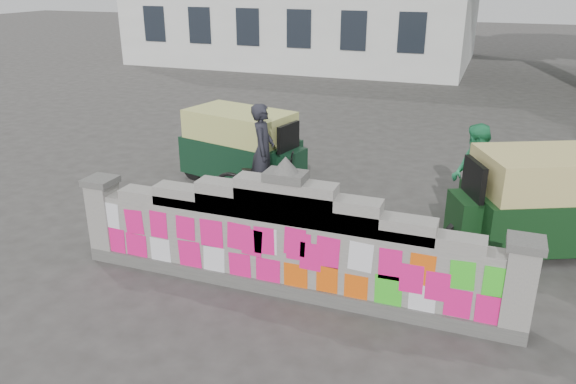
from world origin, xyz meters
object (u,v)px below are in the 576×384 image
Objects in this scene: cyclist_bike at (263,181)px; pedestrian at (474,175)px; cyclist_rider at (263,163)px; rickshaw_left at (243,145)px; rickshaw_right at (547,200)px.

pedestrian is at bearing -94.98° from cyclist_bike.
pedestrian is at bearing -94.98° from cyclist_rider.
rickshaw_right is (5.90, -1.23, 0.05)m from rickshaw_left.
rickshaw_left is 0.95× the size of rickshaw_right.
cyclist_rider is 3.83m from pedestrian.
cyclist_rider is (0.00, 0.00, 0.36)m from cyclist_bike.
cyclist_rider is 0.62× the size of rickshaw_left.
rickshaw_left is at bearing 25.65° from cyclist_rider.
pedestrian is 0.60× the size of rickshaw_right.
rickshaw_left is (-4.74, 0.59, -0.11)m from pedestrian.
cyclist_bike is 1.09× the size of pedestrian.
pedestrian is (3.78, 0.58, 0.39)m from cyclist_bike.
rickshaw_left is (-0.96, 1.17, 0.28)m from cyclist_bike.
rickshaw_right reaches higher than rickshaw_left.
pedestrian reaches higher than cyclist_rider.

